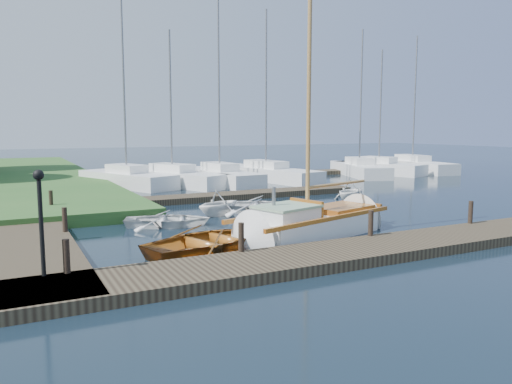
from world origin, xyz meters
name	(u,v)px	position (x,y,z in m)	size (l,w,h in m)	color
ground	(256,222)	(0.00, 0.00, 0.00)	(160.00, 160.00, 0.00)	black
near_dock	(352,253)	(0.00, -6.00, 0.15)	(18.00, 2.20, 0.30)	#2E241A
left_dock	(29,228)	(-8.00, 2.00, 0.15)	(2.20, 18.00, 0.30)	#2E241A
far_dock	(234,196)	(2.00, 6.50, 0.15)	(14.00, 1.60, 0.30)	#2E241A
pontoon	(278,174)	(10.00, 16.00, 0.15)	(30.00, 1.60, 0.30)	#2E241A
mooring_post_0	(66,256)	(-7.50, -5.00, 0.70)	(0.16, 0.16, 0.80)	black
mooring_post_1	(241,237)	(-3.00, -5.00, 0.70)	(0.16, 0.16, 0.80)	black
mooring_post_2	(371,223)	(1.50, -5.00, 0.70)	(0.16, 0.16, 0.80)	black
mooring_post_3	(471,212)	(6.00, -5.00, 0.70)	(0.16, 0.16, 0.80)	black
mooring_post_4	(65,220)	(-7.00, 0.00, 0.70)	(0.16, 0.16, 0.80)	black
mooring_post_5	(51,200)	(-7.00, 5.00, 0.70)	(0.16, 0.16, 0.80)	black
lamp_post	(40,208)	(-8.00, -5.00, 1.87)	(0.24, 0.24, 2.44)	black
sailboat	(314,225)	(0.71, -3.00, 0.34)	(7.41, 3.85, 9.83)	white
dinghy	(210,237)	(-3.31, -3.47, 0.43)	(2.96, 4.14, 0.86)	#803C0E
tender_a	(168,217)	(-3.29, 0.85, 0.33)	(2.27, 3.18, 0.66)	white
tender_b	(219,201)	(-0.65, 2.18, 0.61)	(1.99, 2.31, 1.21)	white
tender_c	(261,204)	(1.17, 1.86, 0.41)	(2.81, 3.93, 0.81)	white
tender_d	(351,189)	(6.87, 2.94, 0.63)	(2.05, 2.37, 1.25)	white
marina_boat_0	(127,178)	(-1.80, 14.35, 0.58)	(4.94, 7.92, 12.06)	white
marina_boat_1	(172,177)	(0.94, 13.69, 0.56)	(5.42, 8.56, 9.71)	white
marina_boat_2	(220,175)	(4.04, 13.24, 0.58)	(2.90, 8.40, 11.99)	white
marina_boat_3	(266,172)	(7.83, 13.83, 0.57)	(4.10, 9.81, 11.68)	white
marina_boat_5	(359,168)	(16.00, 13.73, 0.57)	(4.79, 8.55, 11.05)	white
marina_boat_6	(379,167)	(18.23, 14.06, 0.56)	(4.34, 7.70, 9.75)	white
marina_boat_7	(412,165)	(22.50, 14.75, 0.57)	(3.32, 9.32, 11.25)	white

